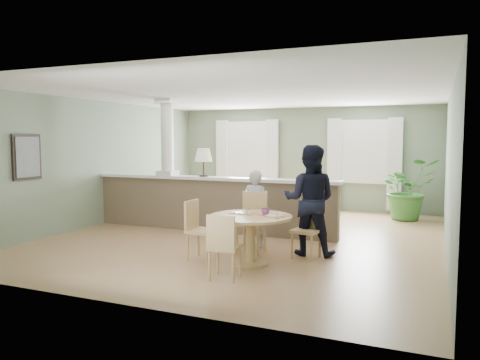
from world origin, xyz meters
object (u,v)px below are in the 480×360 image
at_px(chair_far_man, 308,226).
at_px(chair_near, 223,244).
at_px(sofa, 218,201).
at_px(houseplant, 407,189).
at_px(child_person, 256,209).
at_px(dining_table, 251,225).
at_px(chair_far_boy, 252,219).
at_px(chair_side, 198,227).
at_px(man_person, 310,200).

height_order(chair_far_man, chair_near, chair_far_man).
bearing_deg(sofa, houseplant, 14.67).
distance_m(chair_near, child_person, 2.00).
bearing_deg(dining_table, chair_near, -93.75).
relative_size(dining_table, chair_far_boy, 1.24).
xyz_separation_m(houseplant, chair_near, (-1.95, -5.92, -0.22)).
height_order(houseplant, chair_near, houseplant).
height_order(chair_side, man_person, man_person).
xyz_separation_m(chair_far_man, man_person, (-0.02, 0.17, 0.40)).
bearing_deg(man_person, chair_far_boy, 5.92).
bearing_deg(chair_near, chair_far_boy, -88.44).
distance_m(sofa, chair_far_man, 3.66).
xyz_separation_m(chair_far_boy, chair_near, (0.22, -1.62, -0.06)).
bearing_deg(chair_side, dining_table, -87.82).
distance_m(sofa, houseplant, 4.39).
bearing_deg(chair_far_man, houseplant, 82.98).
height_order(chair_far_man, child_person, child_person).
distance_m(dining_table, chair_side, 0.89).
relative_size(houseplant, child_person, 1.06).
relative_size(chair_near, child_person, 0.66).
bearing_deg(sofa, child_person, -60.99).
bearing_deg(chair_far_boy, chair_side, -130.88).
relative_size(houseplant, chair_far_man, 1.60).
xyz_separation_m(sofa, chair_side, (1.19, -3.21, 0.04)).
bearing_deg(houseplant, sofa, -155.04).
bearing_deg(child_person, man_person, 175.14).
bearing_deg(chair_side, child_person, -23.78).
bearing_deg(chair_near, man_person, -117.25).
height_order(sofa, houseplant, houseplant).
xyz_separation_m(sofa, man_person, (2.72, -2.26, 0.43)).
height_order(chair_far_boy, child_person, child_person).
xyz_separation_m(chair_side, child_person, (0.53, 1.11, 0.17)).
relative_size(sofa, chair_far_man, 3.56).
height_order(houseplant, man_person, man_person).
height_order(sofa, chair_side, sofa).
height_order(child_person, man_person, man_person).
distance_m(chair_far_man, chair_near, 1.79).
xyz_separation_m(chair_near, man_person, (0.70, 1.81, 0.40)).
bearing_deg(dining_table, man_person, 55.97).
relative_size(chair_far_man, man_person, 0.50).
xyz_separation_m(sofa, chair_near, (2.02, -4.07, 0.03)).
bearing_deg(chair_far_boy, sofa, 124.17).
height_order(sofa, chair_far_boy, chair_far_boy).
bearing_deg(sofa, dining_table, -67.38).
xyz_separation_m(chair_far_man, child_person, (-1.02, 0.33, 0.18)).
xyz_separation_m(dining_table, chair_far_man, (0.66, 0.78, -0.10)).
bearing_deg(chair_far_man, chair_near, -104.62).
distance_m(chair_far_man, chair_side, 1.73).
distance_m(chair_near, chair_side, 1.19).
distance_m(chair_far_boy, man_person, 1.00).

